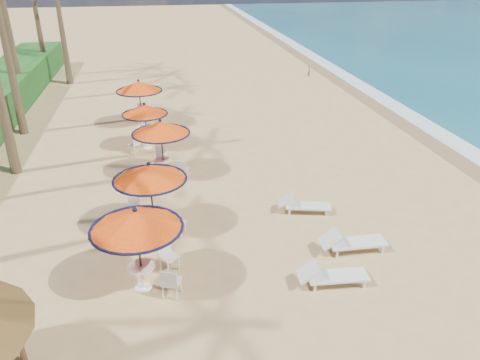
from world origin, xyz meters
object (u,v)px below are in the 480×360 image
object	(u,v)px
station_4	(140,92)
lounger_far	(303,204)
station_2	(161,135)
station_3	(144,114)
station_0	(140,227)
lounger_mid	(351,242)
station_1	(150,179)
lounger_near	(330,275)

from	to	relation	value
station_4	lounger_far	distance (m)	11.94
station_2	lounger_far	distance (m)	6.25
station_3	lounger_far	world-z (taller)	station_3
lounger_far	station_3	bearing A→B (deg)	141.28
station_2	station_0	bearing A→B (deg)	-95.65
station_3	station_4	xyz separation A→B (m)	(-0.19, 3.35, 0.14)
station_2	station_3	xyz separation A→B (m)	(-0.69, 3.22, -0.10)
station_4	lounger_mid	xyz separation A→B (m)	(6.26, -13.03, -1.46)
station_1	station_4	world-z (taller)	station_4
station_1	lounger_far	distance (m)	5.35
station_1	station_2	distance (m)	4.21
station_0	lounger_far	bearing A→B (deg)	31.00
station_2	lounger_far	bearing A→B (deg)	-39.99
station_2	lounger_far	xyz separation A→B (m)	(4.66, -3.91, -1.46)
station_1	lounger_far	world-z (taller)	station_1
station_3	lounger_mid	world-z (taller)	station_3
station_0	station_1	bearing A→B (deg)	85.03
station_0	station_4	xyz separation A→B (m)	(-0.17, 13.69, -0.10)
station_0	lounger_near	size ratio (longest dim) A/B	1.27
station_4	lounger_near	distance (m)	15.39
station_1	lounger_mid	size ratio (longest dim) A/B	1.19
lounger_far	station_0	bearing A→B (deg)	-134.62
station_1	station_2	bearing A→B (deg)	83.88
station_1	lounger_mid	xyz separation A→B (m)	(5.83, -2.28, -1.52)
station_3	lounger_far	bearing A→B (deg)	-53.10
station_3	lounger_far	size ratio (longest dim) A/B	1.15
station_0	station_4	world-z (taller)	station_0
station_2	lounger_mid	xyz separation A→B (m)	(5.38, -6.47, -1.42)
station_2	lounger_near	bearing A→B (deg)	-61.87
station_1	station_4	distance (m)	10.76
station_0	station_4	size ratio (longest dim) A/B	1.01
station_2	station_4	distance (m)	6.62
station_0	lounger_mid	world-z (taller)	station_0
lounger_near	lounger_far	bearing A→B (deg)	87.59
station_4	station_1	bearing A→B (deg)	-87.72
station_1	lounger_far	size ratio (longest dim) A/B	1.28
station_4	station_2	bearing A→B (deg)	-82.38
lounger_mid	lounger_far	bearing A→B (deg)	106.36
station_2	station_3	world-z (taller)	station_2
lounger_mid	station_4	bearing A→B (deg)	116.33
lounger_near	lounger_far	world-z (taller)	lounger_near
station_4	lounger_mid	bearing A→B (deg)	-64.35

